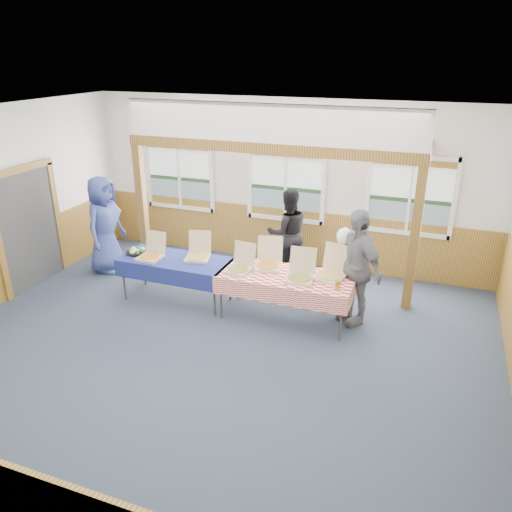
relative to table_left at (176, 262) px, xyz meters
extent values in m
plane|color=#252E3C|center=(1.21, -1.21, -0.70)|extent=(8.00, 8.00, 0.00)
plane|color=white|center=(1.21, -1.21, 2.50)|extent=(8.00, 8.00, 0.00)
plane|color=silver|center=(1.21, 2.29, 0.90)|extent=(8.00, 0.00, 8.00)
cube|color=brown|center=(1.21, 2.26, -0.15)|extent=(7.98, 0.05, 1.10)
cube|color=#373737|center=(-2.75, -0.31, 0.35)|extent=(0.06, 1.30, 2.10)
cube|color=white|center=(-1.09, 2.23, 0.21)|extent=(1.52, 0.05, 0.08)
cube|color=white|center=(-1.09, 2.23, 1.59)|extent=(1.52, 0.05, 0.08)
cube|color=white|center=(-1.83, 2.23, 0.90)|extent=(0.08, 0.05, 1.46)
cube|color=white|center=(-0.35, 2.23, 0.90)|extent=(0.08, 0.05, 1.46)
cube|color=white|center=(-1.09, 2.23, 0.90)|extent=(0.05, 0.05, 1.30)
cube|color=slate|center=(-1.09, 2.27, 0.51)|extent=(1.40, 0.02, 0.52)
cube|color=#1F3E1F|center=(-1.09, 2.27, 0.81)|extent=(1.40, 0.02, 0.08)
cube|color=silver|center=(-1.09, 2.27, 1.20)|extent=(1.40, 0.02, 0.70)
cube|color=brown|center=(-1.09, 2.21, 1.49)|extent=(1.40, 0.07, 0.10)
cube|color=white|center=(1.21, 2.23, 0.21)|extent=(1.52, 0.05, 0.08)
cube|color=white|center=(1.21, 2.23, 1.59)|extent=(1.52, 0.05, 0.08)
cube|color=white|center=(0.47, 2.23, 0.90)|extent=(0.08, 0.05, 1.46)
cube|color=white|center=(1.95, 2.23, 0.90)|extent=(0.08, 0.05, 1.46)
cube|color=white|center=(1.21, 2.23, 0.90)|extent=(0.05, 0.05, 1.30)
cube|color=slate|center=(1.21, 2.27, 0.51)|extent=(1.40, 0.02, 0.52)
cube|color=#1F3E1F|center=(1.21, 2.27, 0.81)|extent=(1.40, 0.02, 0.08)
cube|color=silver|center=(1.21, 2.27, 1.20)|extent=(1.40, 0.02, 0.70)
cube|color=brown|center=(1.21, 2.21, 1.49)|extent=(1.40, 0.07, 0.10)
cube|color=white|center=(3.51, 2.23, 0.21)|extent=(1.52, 0.05, 0.08)
cube|color=white|center=(3.51, 2.23, 1.59)|extent=(1.52, 0.05, 0.08)
cube|color=white|center=(2.77, 2.23, 0.90)|extent=(0.08, 0.05, 1.46)
cube|color=white|center=(4.25, 2.23, 0.90)|extent=(0.08, 0.05, 1.46)
cube|color=white|center=(3.51, 2.23, 0.90)|extent=(0.05, 0.05, 1.30)
cube|color=slate|center=(3.51, 2.27, 0.51)|extent=(1.40, 0.02, 0.52)
cube|color=#1F3E1F|center=(3.51, 2.27, 0.81)|extent=(1.40, 0.02, 0.08)
cube|color=silver|center=(3.51, 2.27, 1.20)|extent=(1.40, 0.02, 0.70)
cube|color=brown|center=(3.51, 2.21, 1.49)|extent=(1.40, 0.07, 0.10)
cube|color=#5A3614|center=(-1.29, 1.09, 0.50)|extent=(0.15, 0.15, 2.40)
cube|color=#5A3614|center=(3.71, 1.09, 0.50)|extent=(0.15, 0.15, 2.40)
cube|color=#5A3614|center=(1.21, 1.09, 1.79)|extent=(5.15, 0.18, 0.18)
cylinder|color=#373737|center=(-0.85, -0.32, -0.34)|extent=(0.04, 0.04, 0.73)
cylinder|color=#373737|center=(-0.85, 0.32, -0.34)|extent=(0.04, 0.04, 0.73)
cylinder|color=#373737|center=(0.85, -0.32, -0.34)|extent=(0.04, 0.04, 0.73)
cylinder|color=#373737|center=(0.85, 0.32, -0.34)|extent=(0.04, 0.04, 0.73)
cube|color=#373737|center=(0.00, 0.00, 0.03)|extent=(1.81, 0.76, 0.03)
cube|color=navy|center=(0.00, 0.00, 0.05)|extent=(1.87, 0.82, 0.01)
cube|color=navy|center=(0.00, -0.41, -0.09)|extent=(1.87, 0.01, 0.28)
cube|color=navy|center=(0.00, 0.41, -0.09)|extent=(1.87, 0.01, 0.28)
cylinder|color=#373737|center=(0.97, -0.34, -0.34)|extent=(0.04, 0.04, 0.73)
cylinder|color=#373737|center=(0.97, 0.39, -0.34)|extent=(0.04, 0.04, 0.73)
cylinder|color=#373737|center=(2.88, -0.34, -0.34)|extent=(0.04, 0.04, 0.73)
cylinder|color=#373737|center=(2.88, 0.39, -0.34)|extent=(0.04, 0.04, 0.73)
cube|color=#373737|center=(1.93, 0.03, 0.03)|extent=(2.04, 0.85, 0.03)
cube|color=red|center=(1.93, 0.03, 0.05)|extent=(2.10, 0.91, 0.01)
cube|color=red|center=(1.93, -0.43, -0.09)|extent=(2.09, 0.01, 0.28)
cube|color=red|center=(1.93, 0.48, -0.09)|extent=(2.09, 0.01, 0.28)
cube|color=beige|center=(-0.40, -0.15, 0.08)|extent=(0.37, 0.37, 0.04)
cylinder|color=gold|center=(-0.40, -0.15, 0.11)|extent=(0.33, 0.33, 0.01)
cube|color=beige|center=(-0.40, 0.07, 0.28)|extent=(0.37, 0.09, 0.36)
cube|color=beige|center=(0.35, 0.12, 0.08)|extent=(0.46, 0.46, 0.04)
cylinder|color=#E3CB69|center=(0.35, 0.12, 0.11)|extent=(0.40, 0.40, 0.01)
cube|color=beige|center=(0.29, 0.34, 0.28)|extent=(0.39, 0.18, 0.37)
cube|color=beige|center=(1.18, -0.11, 0.08)|extent=(0.42, 0.42, 0.04)
cylinder|color=#BF823B|center=(1.18, -0.11, 0.11)|extent=(0.36, 0.36, 0.01)
cube|color=beige|center=(1.20, 0.11, 0.28)|extent=(0.38, 0.13, 0.37)
cube|color=beige|center=(1.58, 0.18, 0.08)|extent=(0.48, 0.48, 0.05)
cylinder|color=gold|center=(1.58, 0.18, 0.11)|extent=(0.42, 0.42, 0.01)
cube|color=beige|center=(1.53, 0.42, 0.30)|extent=(0.42, 0.17, 0.40)
cube|color=beige|center=(2.18, -0.09, 0.08)|extent=(0.44, 0.44, 0.05)
cylinder|color=#BF823B|center=(2.18, -0.09, 0.11)|extent=(0.38, 0.38, 0.01)
cube|color=beige|center=(2.15, 0.15, 0.30)|extent=(0.41, 0.13, 0.40)
cube|color=beige|center=(2.58, 0.13, 0.08)|extent=(0.51, 0.51, 0.05)
cylinder|color=#E3CB69|center=(2.58, 0.13, 0.11)|extent=(0.45, 0.45, 0.01)
cube|color=beige|center=(2.63, 0.38, 0.32)|extent=(0.44, 0.19, 0.42)
cylinder|color=black|center=(-0.75, 0.00, 0.07)|extent=(0.37, 0.37, 0.03)
cylinder|color=white|center=(-0.75, 0.00, 0.10)|extent=(0.08, 0.08, 0.04)
sphere|color=#326727|center=(-0.65, 0.00, 0.10)|extent=(0.08, 0.08, 0.08)
sphere|color=silver|center=(-0.69, 0.08, 0.10)|extent=(0.08, 0.08, 0.08)
sphere|color=#326727|center=(-0.77, 0.10, 0.10)|extent=(0.08, 0.08, 0.08)
sphere|color=silver|center=(-0.84, 0.04, 0.10)|extent=(0.08, 0.08, 0.08)
sphere|color=#326727|center=(-0.84, -0.04, 0.10)|extent=(0.08, 0.08, 0.08)
sphere|color=silver|center=(-0.77, -0.10, 0.10)|extent=(0.08, 0.08, 0.08)
sphere|color=#326727|center=(-0.69, -0.08, 0.10)|extent=(0.08, 0.08, 0.08)
cylinder|color=#A1691A|center=(2.78, -0.22, 0.13)|extent=(0.07, 0.07, 0.15)
imported|color=white|center=(2.70, 0.54, 0.03)|extent=(0.58, 0.43, 1.46)
imported|color=black|center=(1.44, 1.69, 0.13)|extent=(1.01, 0.95, 1.66)
imported|color=#38488D|center=(-1.86, 0.65, 0.23)|extent=(0.60, 0.92, 1.86)
imported|color=slate|center=(2.94, 0.34, 0.22)|extent=(1.11, 1.06, 1.85)
camera|label=1|loc=(3.94, -6.72, 3.29)|focal=35.00mm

